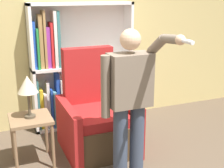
{
  "coord_description": "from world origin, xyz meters",
  "views": [
    {
      "loc": [
        -1.26,
        -2.38,
        1.92
      ],
      "look_at": [
        -0.04,
        0.63,
        0.96
      ],
      "focal_mm": 50.0,
      "sensor_mm": 36.0,
      "label": 1
    }
  ],
  "objects_px": {
    "side_table": "(31,125)",
    "table_lamp": "(28,86)",
    "bookcase": "(70,68)",
    "armchair": "(96,120)",
    "person_standing": "(130,98)"
  },
  "relations": [
    {
      "from": "side_table",
      "to": "table_lamp",
      "type": "xyz_separation_m",
      "value": [
        0.0,
        -0.0,
        0.46
      ]
    },
    {
      "from": "bookcase",
      "to": "armchair",
      "type": "height_order",
      "value": "bookcase"
    },
    {
      "from": "bookcase",
      "to": "armchair",
      "type": "xyz_separation_m",
      "value": [
        0.1,
        -0.82,
        -0.49
      ]
    },
    {
      "from": "bookcase",
      "to": "table_lamp",
      "type": "relative_size",
      "value": 3.73
    },
    {
      "from": "side_table",
      "to": "table_lamp",
      "type": "bearing_deg",
      "value": -71.57
    },
    {
      "from": "table_lamp",
      "to": "person_standing",
      "type": "bearing_deg",
      "value": -37.68
    },
    {
      "from": "table_lamp",
      "to": "armchair",
      "type": "bearing_deg",
      "value": 7.06
    },
    {
      "from": "person_standing",
      "to": "side_table",
      "type": "distance_m",
      "value": 1.21
    },
    {
      "from": "bookcase",
      "to": "person_standing",
      "type": "xyz_separation_m",
      "value": [
        0.19,
        -1.61,
        0.04
      ]
    },
    {
      "from": "bookcase",
      "to": "person_standing",
      "type": "height_order",
      "value": "bookcase"
    },
    {
      "from": "side_table",
      "to": "table_lamp",
      "type": "height_order",
      "value": "table_lamp"
    },
    {
      "from": "person_standing",
      "to": "armchair",
      "type": "bearing_deg",
      "value": 96.29
    },
    {
      "from": "bookcase",
      "to": "side_table",
      "type": "relative_size",
      "value": 3.09
    },
    {
      "from": "bookcase",
      "to": "side_table",
      "type": "distance_m",
      "value": 1.22
    },
    {
      "from": "armchair",
      "to": "side_table",
      "type": "relative_size",
      "value": 2.16
    }
  ]
}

